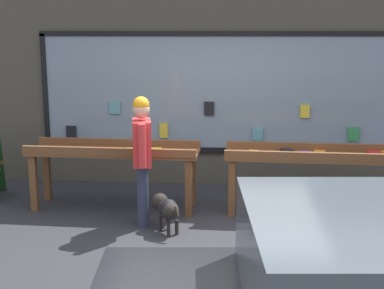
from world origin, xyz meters
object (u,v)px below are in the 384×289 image
(display_table_left, at_px, (114,157))
(small_dog, at_px, (166,208))
(person_browsing, at_px, (142,152))
(display_table_right, at_px, (313,161))

(display_table_left, bearing_deg, small_dog, -45.87)
(person_browsing, height_order, small_dog, person_browsing)
(display_table_left, distance_m, small_dog, 1.25)
(display_table_left, bearing_deg, display_table_right, 0.10)
(display_table_left, xyz_separation_m, small_dog, (0.82, -0.84, -0.42))
(display_table_left, height_order, display_table_right, display_table_left)
(display_table_right, height_order, person_browsing, person_browsing)
(display_table_left, height_order, person_browsing, person_browsing)
(display_table_right, relative_size, person_browsing, 1.43)
(display_table_left, relative_size, small_dog, 4.87)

